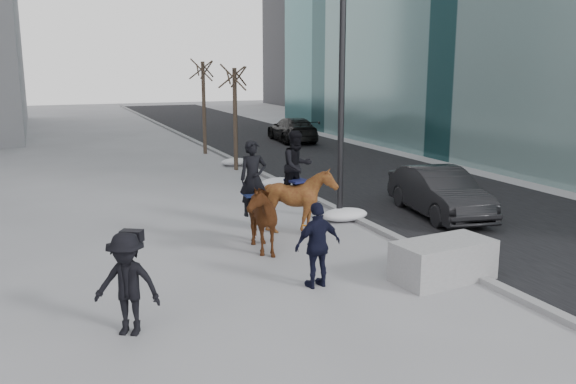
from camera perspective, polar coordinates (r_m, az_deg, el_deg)
name	(u,v)px	position (r m, az deg, el deg)	size (l,w,h in m)	color
ground	(309,269)	(13.57, 1.94, -7.19)	(120.00, 120.00, 0.00)	gray
road	(364,173)	(25.31, 7.10, 1.75)	(8.00, 90.00, 0.01)	black
curb	(273,179)	(23.62, -1.39, 1.24)	(0.25, 90.00, 0.12)	gray
planter	(443,260)	(13.17, 14.32, -6.23)	(2.10, 1.05, 0.84)	#939396
car_near	(439,192)	(18.55, 13.99, -0.01)	(1.52, 4.35, 1.43)	black
car_far	(292,130)	(35.38, 0.41, 5.87)	(1.97, 4.84, 1.41)	black
tree_near	(235,114)	(25.80, -4.97, 7.29)	(1.20, 1.20, 4.74)	#372A20
tree_far	(204,103)	(30.72, -7.88, 8.24)	(1.20, 1.20, 5.05)	#3C2B23
mounted_left	(255,211)	(14.61, -3.08, -1.75)	(1.07, 2.12, 2.66)	#4B260F
mounted_right	(299,193)	(16.06, 0.99, -0.09)	(1.75, 1.89, 2.74)	#4B1D0F
feeder	(318,245)	(12.27, 2.81, -4.98)	(1.07, 0.91, 1.75)	black
camera_crew	(127,284)	(10.50, -14.82, -8.29)	(1.31, 1.14, 1.75)	black
lamppost	(339,43)	(17.39, 4.80, 13.71)	(0.25, 2.31, 9.09)	black
snow_piles	(314,199)	(19.51, 2.41, -0.71)	(1.45, 15.75, 0.37)	silver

